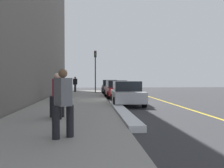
{
  "coord_description": "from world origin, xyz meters",
  "views": [
    {
      "loc": [
        16.96,
        -2.13,
        1.69
      ],
      "look_at": [
        -2.2,
        -0.51,
        1.25
      ],
      "focal_mm": 39.25,
      "sensor_mm": 36.0,
      "label": 1
    }
  ],
  "objects_px": {
    "pedestrian_brown_coat": "(58,87)",
    "parked_car_silver": "(127,93)",
    "parked_car_charcoal": "(110,86)",
    "traffic_light_pole": "(95,64)",
    "pedestrian_grey_coat": "(63,101)",
    "rolling_suitcase": "(58,111)",
    "pedestrian_burgundy_coat": "(57,94)",
    "parked_car_red": "(116,89)",
    "pedestrian_black_coat": "(75,84)"
  },
  "relations": [
    {
      "from": "pedestrian_brown_coat",
      "to": "pedestrian_black_coat",
      "type": "relative_size",
      "value": 1.04
    },
    {
      "from": "pedestrian_brown_coat",
      "to": "rolling_suitcase",
      "type": "xyz_separation_m",
      "value": [
        7.87,
        1.03,
        -0.64
      ]
    },
    {
      "from": "parked_car_silver",
      "to": "traffic_light_pole",
      "type": "height_order",
      "value": "traffic_light_pole"
    },
    {
      "from": "pedestrian_black_coat",
      "to": "pedestrian_brown_coat",
      "type": "bearing_deg",
      "value": -2.11
    },
    {
      "from": "parked_car_charcoal",
      "to": "pedestrian_burgundy_coat",
      "type": "relative_size",
      "value": 2.74
    },
    {
      "from": "parked_car_red",
      "to": "traffic_light_pole",
      "type": "xyz_separation_m",
      "value": [
        -5.31,
        -1.76,
        2.45
      ]
    },
    {
      "from": "pedestrian_burgundy_coat",
      "to": "parked_car_silver",
      "type": "bearing_deg",
      "value": 146.38
    },
    {
      "from": "parked_car_silver",
      "to": "pedestrian_brown_coat",
      "type": "relative_size",
      "value": 2.35
    },
    {
      "from": "parked_car_red",
      "to": "rolling_suitcase",
      "type": "bearing_deg",
      "value": -15.89
    },
    {
      "from": "parked_car_silver",
      "to": "rolling_suitcase",
      "type": "height_order",
      "value": "parked_car_silver"
    },
    {
      "from": "parked_car_charcoal",
      "to": "pedestrian_burgundy_coat",
      "type": "distance_m",
      "value": 19.03
    },
    {
      "from": "parked_car_silver",
      "to": "pedestrian_black_coat",
      "type": "distance_m",
      "value": 13.83
    },
    {
      "from": "parked_car_red",
      "to": "traffic_light_pole",
      "type": "height_order",
      "value": "traffic_light_pole"
    },
    {
      "from": "parked_car_silver",
      "to": "pedestrian_black_coat",
      "type": "relative_size",
      "value": 2.45
    },
    {
      "from": "pedestrian_burgundy_coat",
      "to": "rolling_suitcase",
      "type": "relative_size",
      "value": 1.77
    },
    {
      "from": "parked_car_red",
      "to": "pedestrian_brown_coat",
      "type": "height_order",
      "value": "pedestrian_brown_coat"
    },
    {
      "from": "parked_car_charcoal",
      "to": "rolling_suitcase",
      "type": "xyz_separation_m",
      "value": [
        19.23,
        -3.39,
        -0.29
      ]
    },
    {
      "from": "parked_car_silver",
      "to": "pedestrian_black_coat",
      "type": "height_order",
      "value": "pedestrian_black_coat"
    },
    {
      "from": "pedestrian_grey_coat",
      "to": "pedestrian_brown_coat",
      "type": "bearing_deg",
      "value": -171.88
    },
    {
      "from": "pedestrian_black_coat",
      "to": "pedestrian_burgundy_coat",
      "type": "bearing_deg",
      "value": 1.53
    },
    {
      "from": "parked_car_silver",
      "to": "pedestrian_grey_coat",
      "type": "relative_size",
      "value": 2.38
    },
    {
      "from": "pedestrian_grey_coat",
      "to": "traffic_light_pole",
      "type": "bearing_deg",
      "value": 176.71
    },
    {
      "from": "parked_car_silver",
      "to": "pedestrian_brown_coat",
      "type": "xyz_separation_m",
      "value": [
        -1.93,
        -4.51,
        0.36
      ]
    },
    {
      "from": "parked_car_charcoal",
      "to": "pedestrian_grey_coat",
      "type": "distance_m",
      "value": 22.39
    },
    {
      "from": "pedestrian_burgundy_coat",
      "to": "traffic_light_pole",
      "type": "relative_size",
      "value": 0.39
    },
    {
      "from": "pedestrian_brown_coat",
      "to": "parked_car_silver",
      "type": "bearing_deg",
      "value": 66.84
    },
    {
      "from": "rolling_suitcase",
      "to": "parked_car_charcoal",
      "type": "bearing_deg",
      "value": 169.99
    },
    {
      "from": "rolling_suitcase",
      "to": "pedestrian_grey_coat",
      "type": "bearing_deg",
      "value": 9.86
    },
    {
      "from": "parked_car_silver",
      "to": "parked_car_red",
      "type": "bearing_deg",
      "value": -179.65
    },
    {
      "from": "pedestrian_burgundy_coat",
      "to": "pedestrian_brown_coat",
      "type": "relative_size",
      "value": 0.97
    },
    {
      "from": "pedestrian_burgundy_coat",
      "to": "traffic_light_pole",
      "type": "bearing_deg",
      "value": 173.9
    },
    {
      "from": "parked_car_silver",
      "to": "pedestrian_brown_coat",
      "type": "height_order",
      "value": "pedestrian_brown_coat"
    },
    {
      "from": "parked_car_charcoal",
      "to": "parked_car_silver",
      "type": "distance_m",
      "value": 13.29
    },
    {
      "from": "pedestrian_black_coat",
      "to": "pedestrian_grey_coat",
      "type": "xyz_separation_m",
      "value": [
        22.11,
        1.13,
        0.03
      ]
    },
    {
      "from": "rolling_suitcase",
      "to": "parked_car_silver",
      "type": "bearing_deg",
      "value": 149.61
    },
    {
      "from": "parked_car_red",
      "to": "parked_car_charcoal",
      "type": "bearing_deg",
      "value": -179.59
    },
    {
      "from": "parked_car_red",
      "to": "traffic_light_pole",
      "type": "distance_m",
      "value": 6.11
    },
    {
      "from": "parked_car_charcoal",
      "to": "pedestrian_burgundy_coat",
      "type": "xyz_separation_m",
      "value": [
        18.7,
        -3.51,
        0.33
      ]
    },
    {
      "from": "parked_car_charcoal",
      "to": "pedestrian_brown_coat",
      "type": "bearing_deg",
      "value": -21.27
    },
    {
      "from": "parked_car_red",
      "to": "parked_car_silver",
      "type": "distance_m",
      "value": 6.16
    },
    {
      "from": "parked_car_silver",
      "to": "rolling_suitcase",
      "type": "distance_m",
      "value": 6.89
    },
    {
      "from": "pedestrian_burgundy_coat",
      "to": "parked_car_red",
      "type": "bearing_deg",
      "value": 162.9
    },
    {
      "from": "pedestrian_burgundy_coat",
      "to": "pedestrian_black_coat",
      "type": "distance_m",
      "value": 18.62
    },
    {
      "from": "parked_car_charcoal",
      "to": "traffic_light_pole",
      "type": "bearing_deg",
      "value": -43.24
    },
    {
      "from": "pedestrian_brown_coat",
      "to": "pedestrian_grey_coat",
      "type": "distance_m",
      "value": 10.95
    },
    {
      "from": "parked_car_silver",
      "to": "pedestrian_burgundy_coat",
      "type": "xyz_separation_m",
      "value": [
        5.41,
        -3.6,
        0.33
      ]
    },
    {
      "from": "parked_car_red",
      "to": "parked_car_silver",
      "type": "height_order",
      "value": "same"
    },
    {
      "from": "pedestrian_burgundy_coat",
      "to": "pedestrian_black_coat",
      "type": "xyz_separation_m",
      "value": [
        -18.61,
        -0.5,
        -0.01
      ]
    },
    {
      "from": "pedestrian_brown_coat",
      "to": "traffic_light_pole",
      "type": "xyz_separation_m",
      "value": [
        -9.54,
        2.72,
        2.1
      ]
    },
    {
      "from": "pedestrian_brown_coat",
      "to": "parked_car_charcoal",
      "type": "bearing_deg",
      "value": 158.73
    }
  ]
}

